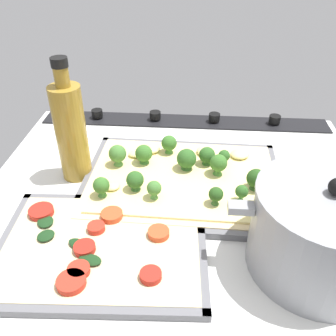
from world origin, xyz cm
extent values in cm
cube|color=silver|center=(0.00, 0.00, -1.50)|extent=(74.67, 68.82, 3.00)
cube|color=black|center=(0.00, -30.91, 0.40)|extent=(71.69, 7.00, 0.80)
cylinder|color=black|center=(-22.40, -30.91, 1.70)|extent=(2.80, 2.80, 1.80)
cylinder|color=black|center=(-7.47, -30.91, 1.70)|extent=(2.80, 2.80, 1.80)
cylinder|color=black|center=(7.47, -30.91, 1.70)|extent=(2.80, 2.80, 1.80)
cylinder|color=black|center=(22.40, -30.91, 1.70)|extent=(2.80, 2.80, 1.80)
cube|color=slate|center=(-0.54, -4.64, 0.25)|extent=(38.80, 29.76, 0.50)
cube|color=slate|center=(-0.84, -18.51, 0.65)|extent=(38.20, 2.03, 1.30)
cube|color=slate|center=(-0.23, 9.22, 0.65)|extent=(38.20, 2.03, 1.30)
cube|color=slate|center=(-19.02, -4.24, 0.65)|extent=(1.83, 28.96, 1.30)
cube|color=slate|center=(17.95, -5.05, 0.65)|extent=(1.83, 28.96, 1.30)
cube|color=beige|center=(-0.54, -4.64, 1.00)|extent=(36.35, 27.31, 1.00)
cube|color=#EFDB8C|center=(-0.54, -4.64, 1.70)|extent=(33.43, 24.60, 0.40)
cone|color=#4D8B3F|center=(-1.18, -7.38, 2.35)|extent=(2.13, 2.13, 0.89)
sphere|color=#2D5B23|center=(-1.18, -7.38, 4.24)|extent=(3.87, 3.87, 3.87)
cone|color=#4D8B3F|center=(-8.62, -9.64, 2.41)|extent=(1.31, 1.31, 1.02)
sphere|color=#2D5B23|center=(-8.62, -9.64, 3.81)|extent=(2.38, 2.38, 2.38)
cone|color=#4D8B3F|center=(7.89, -0.04, 2.35)|extent=(1.78, 1.78, 0.91)
sphere|color=#2D5B23|center=(7.89, -0.04, 4.02)|extent=(3.23, 3.23, 3.23)
cone|color=#4D8B3F|center=(-11.04, 2.03, 2.55)|extent=(1.26, 1.26, 1.30)
sphere|color=#2D5B23|center=(-11.04, 2.03, 4.06)|extent=(2.29, 2.29, 2.29)
cone|color=#68AD54|center=(4.19, 2.22, 2.49)|extent=(1.44, 1.44, 1.17)
sphere|color=#427533|center=(4.19, 2.22, 4.05)|extent=(2.62, 2.62, 2.62)
cone|color=#427635|center=(-6.56, 3.10, 2.47)|extent=(1.41, 1.41, 1.15)
sphere|color=#264C1C|center=(-6.56, 3.10, 4.01)|extent=(2.56, 2.56, 2.56)
cone|color=#5B9F46|center=(7.44, -8.86, 2.36)|extent=(1.91, 1.91, 0.93)
sphere|color=#386B28|center=(7.44, -8.86, 4.13)|extent=(3.47, 3.47, 3.47)
cone|color=#5B9F46|center=(-7.31, -5.99, 2.54)|extent=(1.86, 1.86, 1.28)
sphere|color=#386B28|center=(-7.31, -5.99, 4.44)|extent=(3.37, 3.37, 3.37)
cone|color=#5B9F46|center=(13.54, 2.31, 2.49)|extent=(1.63, 1.63, 1.19)
sphere|color=#386B28|center=(13.54, 2.31, 4.20)|extent=(2.97, 2.97, 2.97)
cone|color=#68AD54|center=(12.53, -7.80, 2.53)|extent=(1.94, 1.94, 1.26)
sphere|color=#427533|center=(12.53, -7.80, 4.48)|extent=(3.52, 3.52, 3.52)
cone|color=#427635|center=(-13.93, -1.78, 2.40)|extent=(1.93, 1.93, 1.00)
sphere|color=#264C1C|center=(-13.93, -1.78, 4.21)|extent=(3.51, 3.51, 3.51)
cone|color=#4D8B3F|center=(-5.20, -9.35, 2.34)|extent=(1.79, 1.79, 0.89)
sphere|color=#2D5B23|center=(-5.20, -9.35, 4.01)|extent=(3.26, 3.26, 3.26)
cone|color=#5B9F46|center=(2.67, -13.15, 2.43)|extent=(1.79, 1.79, 1.05)
sphere|color=#386B28|center=(2.67, -13.15, 4.17)|extent=(3.25, 3.25, 3.25)
ellipsoid|color=#EFDB8C|center=(9.37, -11.24, 2.39)|extent=(3.65, 3.06, 1.15)
ellipsoid|color=#EFDB8C|center=(12.30, 0.46, 2.35)|extent=(3.25, 2.97, 1.04)
ellipsoid|color=#EFDB8C|center=(6.53, -13.54, 2.49)|extent=(5.25, 5.29, 1.38)
ellipsoid|color=#EFDB8C|center=(-4.74, -12.98, 2.46)|extent=(4.31, 4.67, 1.32)
ellipsoid|color=#EFDB8C|center=(-12.09, -12.54, 2.47)|extent=(4.85, 4.67, 1.33)
cube|color=slate|center=(11.29, 13.42, 0.25)|extent=(33.63, 25.80, 0.50)
cube|color=slate|center=(11.85, 1.91, 0.65)|extent=(32.51, 2.78, 1.30)
cube|color=slate|center=(10.73, 24.93, 0.65)|extent=(32.51, 2.78, 1.30)
cube|color=slate|center=(-4.34, 12.66, 0.65)|extent=(2.38, 24.28, 1.30)
cube|color=slate|center=(26.91, 14.18, 0.65)|extent=(2.38, 24.28, 1.30)
cube|color=#CBBA8C|center=(11.29, 13.42, 0.95)|extent=(31.11, 23.28, 0.90)
cylinder|color=#D14723|center=(10.85, 7.33, 1.90)|extent=(3.69, 3.69, 1.00)
cylinder|color=#B22319|center=(13.46, 14.98, 1.90)|extent=(3.31, 3.31, 1.00)
cylinder|color=red|center=(12.73, 10.51, 1.90)|extent=(2.82, 2.82, 1.00)
cylinder|color=#D14723|center=(2.59, 10.98, 1.90)|extent=(3.43, 3.43, 1.00)
cylinder|color=red|center=(13.66, 21.28, 1.90)|extent=(4.08, 4.08, 1.00)
cylinder|color=#B22319|center=(22.99, 7.35, 1.90)|extent=(4.18, 4.18, 1.00)
cylinder|color=#B22319|center=(2.91, 19.32, 1.90)|extent=(3.13, 3.13, 1.00)
cylinder|color=red|center=(13.21, 19.17, 1.90)|extent=(3.23, 3.23, 1.00)
ellipsoid|color=#193819|center=(12.11, 17.11, 1.80)|extent=(3.96, 2.91, 0.60)
ellipsoid|color=#193819|center=(20.28, 12.77, 1.80)|extent=(3.69, 3.74, 0.60)
ellipsoid|color=#193819|center=(14.64, 14.18, 1.80)|extent=(4.09, 3.30, 0.60)
ellipsoid|color=#193819|center=(21.48, 9.63, 1.80)|extent=(3.72, 3.90, 0.60)
cylinder|color=gray|center=(-21.04, 13.76, 6.26)|extent=(20.14, 20.14, 12.53)
cylinder|color=gray|center=(-21.04, 13.76, 12.93)|extent=(20.55, 20.55, 0.80)
cube|color=gray|center=(-9.17, 13.76, 10.27)|extent=(3.60, 2.00, 1.20)
cylinder|color=olive|center=(20.69, -6.36, 9.42)|extent=(5.86, 5.86, 18.84)
cylinder|color=olive|center=(20.69, -6.36, 20.59)|extent=(2.64, 2.64, 3.50)
cylinder|color=black|center=(20.69, -6.36, 23.14)|extent=(2.93, 2.93, 1.60)
camera|label=1|loc=(-2.00, 52.82, 43.32)|focal=39.28mm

